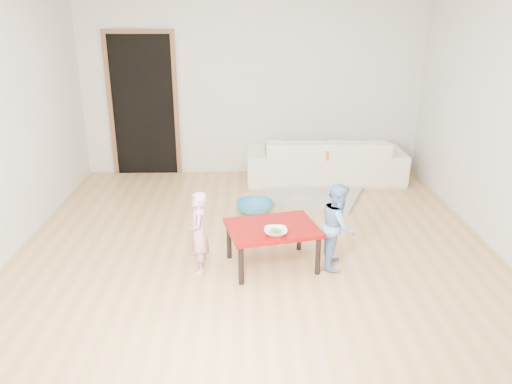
{
  "coord_description": "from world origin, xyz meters",
  "views": [
    {
      "loc": [
        -0.1,
        -4.89,
        2.38
      ],
      "look_at": [
        0.0,
        -0.2,
        0.65
      ],
      "focal_mm": 35.0,
      "sensor_mm": 36.0,
      "label": 1
    }
  ],
  "objects_px": {
    "sofa": "(325,159)",
    "red_table": "(272,246)",
    "bowl": "(276,232)",
    "child_blue": "(338,226)",
    "basin": "(255,207)",
    "child_pink": "(198,233)"
  },
  "relations": [
    {
      "from": "red_table",
      "to": "basin",
      "type": "bearing_deg",
      "value": 96.02
    },
    {
      "from": "sofa",
      "to": "bowl",
      "type": "xyz_separation_m",
      "value": [
        -0.88,
        -2.77,
        0.12
      ]
    },
    {
      "from": "bowl",
      "to": "basin",
      "type": "relative_size",
      "value": 0.46
    },
    {
      "from": "basin",
      "to": "child_blue",
      "type": "bearing_deg",
      "value": -60.38
    },
    {
      "from": "child_blue",
      "to": "child_pink",
      "type": "bearing_deg",
      "value": 104.96
    },
    {
      "from": "red_table",
      "to": "child_blue",
      "type": "xyz_separation_m",
      "value": [
        0.63,
        0.01,
        0.21
      ]
    },
    {
      "from": "sofa",
      "to": "child_pink",
      "type": "bearing_deg",
      "value": 59.42
    },
    {
      "from": "red_table",
      "to": "child_pink",
      "type": "relative_size",
      "value": 1.05
    },
    {
      "from": "child_pink",
      "to": "basin",
      "type": "distance_m",
      "value": 1.6
    },
    {
      "from": "red_table",
      "to": "bowl",
      "type": "bearing_deg",
      "value": -83.64
    },
    {
      "from": "bowl",
      "to": "basin",
      "type": "bearing_deg",
      "value": 96.06
    },
    {
      "from": "sofa",
      "to": "child_pink",
      "type": "xyz_separation_m",
      "value": [
        -1.6,
        -2.68,
        0.07
      ]
    },
    {
      "from": "red_table",
      "to": "child_blue",
      "type": "relative_size",
      "value": 1.0
    },
    {
      "from": "child_pink",
      "to": "child_blue",
      "type": "xyz_separation_m",
      "value": [
        1.33,
        0.1,
        0.02
      ]
    },
    {
      "from": "red_table",
      "to": "bowl",
      "type": "distance_m",
      "value": 0.3
    },
    {
      "from": "bowl",
      "to": "child_pink",
      "type": "relative_size",
      "value": 0.27
    },
    {
      "from": "child_blue",
      "to": "basin",
      "type": "height_order",
      "value": "child_blue"
    },
    {
      "from": "red_table",
      "to": "child_pink",
      "type": "height_order",
      "value": "child_pink"
    },
    {
      "from": "sofa",
      "to": "red_table",
      "type": "relative_size",
      "value": 2.66
    },
    {
      "from": "sofa",
      "to": "bowl",
      "type": "distance_m",
      "value": 2.91
    },
    {
      "from": "child_blue",
      "to": "sofa",
      "type": "bearing_deg",
      "value": 4.97
    },
    {
      "from": "sofa",
      "to": "basin",
      "type": "relative_size",
      "value": 4.87
    }
  ]
}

